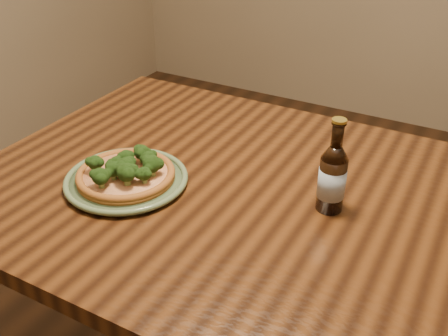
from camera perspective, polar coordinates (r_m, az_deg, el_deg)
The scene contains 4 objects.
table at distance 1.17m, azimuth 10.22°, elevation -8.38°, with size 1.60×0.90×0.75m.
plate at distance 1.20m, azimuth -10.58°, elevation -1.27°, with size 0.28×0.28×0.02m.
pizza at distance 1.19m, azimuth -10.60°, elevation -0.51°, with size 0.22×0.22×0.07m.
beer_bottle at distance 1.08m, azimuth 11.71°, elevation -1.00°, with size 0.06×0.06×0.21m.
Camera 1 is at (0.25, -0.78, 1.39)m, focal length 42.00 mm.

